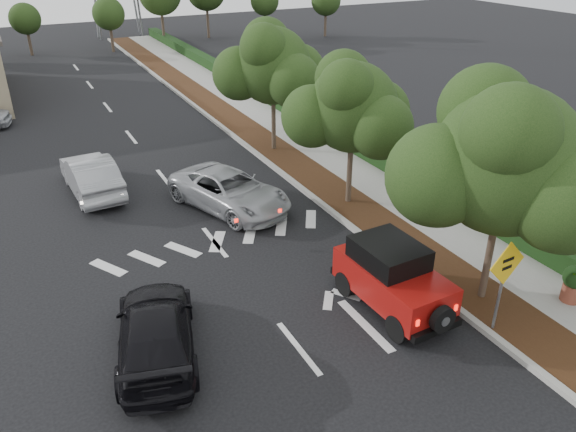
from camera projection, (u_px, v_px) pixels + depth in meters
ground at (299, 348)px, 14.06m from camera, size 120.00×120.00×0.00m
curb at (264, 159)px, 25.40m from camera, size 0.20×70.00×0.15m
planting_strip at (283, 156)px, 25.81m from camera, size 1.80×70.00×0.12m
sidewalk at (319, 149)px, 26.58m from camera, size 2.00×70.00×0.12m
hedge at (345, 138)px, 26.99m from camera, size 0.80×70.00×0.80m
transmission_tower at (121, 37)px, 54.53m from camera, size 7.00×4.00×28.00m
street_tree_near at (481, 299)px, 15.93m from camera, size 3.80×3.80×5.92m
street_tree_mid at (348, 203)px, 21.48m from camera, size 3.20×3.20×5.32m
street_tree_far at (274, 150)px, 26.63m from camera, size 3.40×3.40×5.62m
red_jeep at (389, 275)px, 15.25m from camera, size 1.82×3.80×1.92m
silver_suv_ahead at (230, 191)px, 20.82m from camera, size 3.93×5.56×1.41m
black_suv_oncoming at (156, 331)px, 13.61m from camera, size 2.95×4.88×1.32m
silver_sedan_oncoming at (91, 175)px, 22.01m from camera, size 1.87×4.70×1.52m
speed_hump_sign at (504, 274)px, 13.81m from camera, size 1.21×0.13×2.58m
terracotta_planter at (575, 280)px, 15.37m from camera, size 0.66×0.66×1.16m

